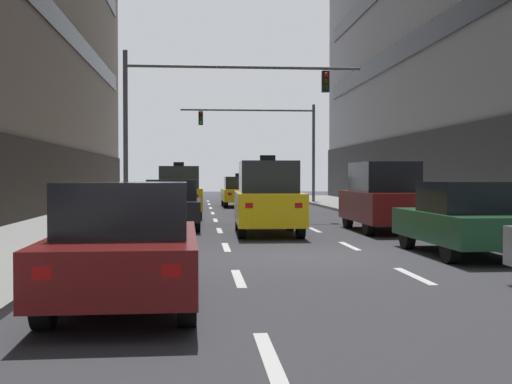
{
  "coord_description": "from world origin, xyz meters",
  "views": [
    {
      "loc": [
        -2.23,
        -14.36,
        1.76
      ],
      "look_at": [
        0.14,
        12.77,
        1.09
      ],
      "focal_mm": 46.89,
      "sensor_mm": 36.0,
      "label": 1
    }
  ],
  "objects_px": {
    "taxi_driving_4": "(179,192)",
    "car_parked_2": "(383,197)",
    "taxi_driving_2": "(239,192)",
    "traffic_signal_1": "(273,134)",
    "car_driving_0": "(173,205)",
    "car_driving_1": "(126,245)",
    "car_parked_1": "(463,219)",
    "taxi_driving_3": "(268,198)",
    "traffic_signal_0": "(199,103)"
  },
  "relations": [
    {
      "from": "taxi_driving_4",
      "to": "car_parked_2",
      "type": "relative_size",
      "value": 1.0
    },
    {
      "from": "taxi_driving_4",
      "to": "car_parked_2",
      "type": "bearing_deg",
      "value": -50.28
    },
    {
      "from": "taxi_driving_2",
      "to": "taxi_driving_4",
      "type": "height_order",
      "value": "taxi_driving_4"
    },
    {
      "from": "taxi_driving_2",
      "to": "traffic_signal_1",
      "type": "xyz_separation_m",
      "value": [
        2.34,
        3.77,
        3.55
      ]
    },
    {
      "from": "car_driving_0",
      "to": "car_parked_2",
      "type": "xyz_separation_m",
      "value": [
        6.63,
        -1.64,
        0.28
      ]
    },
    {
      "from": "car_driving_1",
      "to": "car_parked_2",
      "type": "xyz_separation_m",
      "value": [
        6.76,
        11.42,
        0.26
      ]
    },
    {
      "from": "car_driving_0",
      "to": "car_parked_1",
      "type": "height_order",
      "value": "car_driving_0"
    },
    {
      "from": "taxi_driving_3",
      "to": "traffic_signal_1",
      "type": "relative_size",
      "value": 0.54
    },
    {
      "from": "car_driving_1",
      "to": "taxi_driving_4",
      "type": "relative_size",
      "value": 1.0
    },
    {
      "from": "car_driving_1",
      "to": "taxi_driving_4",
      "type": "distance_m",
      "value": 19.38
    },
    {
      "from": "car_parked_2",
      "to": "traffic_signal_1",
      "type": "distance_m",
      "value": 21.28
    },
    {
      "from": "car_driving_1",
      "to": "taxi_driving_2",
      "type": "relative_size",
      "value": 0.98
    },
    {
      "from": "taxi_driving_2",
      "to": "traffic_signal_1",
      "type": "relative_size",
      "value": 0.54
    },
    {
      "from": "car_driving_1",
      "to": "traffic_signal_0",
      "type": "distance_m",
      "value": 17.62
    },
    {
      "from": "taxi_driving_2",
      "to": "car_parked_1",
      "type": "xyz_separation_m",
      "value": [
        3.47,
        -23.52,
        -0.04
      ]
    },
    {
      "from": "car_parked_1",
      "to": "taxi_driving_3",
      "type": "bearing_deg",
      "value": 123.05
    },
    {
      "from": "car_driving_0",
      "to": "taxi_driving_3",
      "type": "xyz_separation_m",
      "value": [
        2.91,
        -2.23,
        0.29
      ]
    },
    {
      "from": "car_driving_0",
      "to": "taxi_driving_4",
      "type": "height_order",
      "value": "taxi_driving_4"
    },
    {
      "from": "car_parked_1",
      "to": "car_parked_2",
      "type": "height_order",
      "value": "car_parked_2"
    },
    {
      "from": "taxi_driving_3",
      "to": "taxi_driving_4",
      "type": "xyz_separation_m",
      "value": [
        -2.89,
        8.55,
        -0.02
      ]
    },
    {
      "from": "taxi_driving_2",
      "to": "car_parked_2",
      "type": "bearing_deg",
      "value": -78.62
    },
    {
      "from": "taxi_driving_3",
      "to": "car_parked_2",
      "type": "xyz_separation_m",
      "value": [
        3.71,
        0.59,
        -0.01
      ]
    },
    {
      "from": "car_driving_1",
      "to": "taxi_driving_4",
      "type": "xyz_separation_m",
      "value": [
        0.15,
        19.38,
        0.25
      ]
    },
    {
      "from": "traffic_signal_1",
      "to": "taxi_driving_4",
      "type": "bearing_deg",
      "value": -112.8
    },
    {
      "from": "car_parked_2",
      "to": "traffic_signal_1",
      "type": "bearing_deg",
      "value": 93.07
    },
    {
      "from": "car_driving_1",
      "to": "traffic_signal_1",
      "type": "height_order",
      "value": "traffic_signal_1"
    },
    {
      "from": "traffic_signal_0",
      "to": "traffic_signal_1",
      "type": "bearing_deg",
      "value": 73.1
    },
    {
      "from": "taxi_driving_3",
      "to": "car_driving_0",
      "type": "bearing_deg",
      "value": 142.58
    },
    {
      "from": "taxi_driving_3",
      "to": "traffic_signal_1",
      "type": "bearing_deg",
      "value": 83.17
    },
    {
      "from": "taxi_driving_3",
      "to": "car_parked_2",
      "type": "relative_size",
      "value": 1.01
    },
    {
      "from": "car_driving_0",
      "to": "car_parked_2",
      "type": "height_order",
      "value": "car_parked_2"
    },
    {
      "from": "car_parked_2",
      "to": "taxi_driving_3",
      "type": "bearing_deg",
      "value": -170.92
    },
    {
      "from": "car_parked_1",
      "to": "car_driving_0",
      "type": "bearing_deg",
      "value": 129.86
    },
    {
      "from": "car_driving_0",
      "to": "taxi_driving_2",
      "type": "relative_size",
      "value": 0.95
    },
    {
      "from": "car_driving_0",
      "to": "car_parked_1",
      "type": "xyz_separation_m",
      "value": [
        6.63,
        -7.94,
        -0.0
      ]
    },
    {
      "from": "taxi_driving_2",
      "to": "car_parked_2",
      "type": "height_order",
      "value": "car_parked_2"
    },
    {
      "from": "taxi_driving_4",
      "to": "taxi_driving_3",
      "type": "bearing_deg",
      "value": -71.29
    },
    {
      "from": "car_driving_1",
      "to": "traffic_signal_0",
      "type": "xyz_separation_m",
      "value": [
        1.01,
        17.19,
        3.77
      ]
    },
    {
      "from": "car_parked_1",
      "to": "traffic_signal_0",
      "type": "distance_m",
      "value": 13.89
    },
    {
      "from": "taxi_driving_4",
      "to": "car_parked_1",
      "type": "distance_m",
      "value": 15.71
    },
    {
      "from": "car_driving_0",
      "to": "taxi_driving_3",
      "type": "height_order",
      "value": "taxi_driving_3"
    },
    {
      "from": "car_parked_1",
      "to": "car_parked_2",
      "type": "distance_m",
      "value": 6.31
    },
    {
      "from": "car_parked_1",
      "to": "traffic_signal_0",
      "type": "xyz_separation_m",
      "value": [
        -5.76,
        12.06,
        3.79
      ]
    },
    {
      "from": "car_driving_0",
      "to": "taxi_driving_4",
      "type": "xyz_separation_m",
      "value": [
        0.02,
        6.32,
        0.27
      ]
    },
    {
      "from": "taxi_driving_2",
      "to": "traffic_signal_0",
      "type": "xyz_separation_m",
      "value": [
        -2.29,
        -11.46,
        3.75
      ]
    },
    {
      "from": "traffic_signal_0",
      "to": "car_parked_2",
      "type": "bearing_deg",
      "value": -45.04
    },
    {
      "from": "taxi_driving_3",
      "to": "traffic_signal_1",
      "type": "distance_m",
      "value": 21.99
    },
    {
      "from": "car_driving_1",
      "to": "traffic_signal_1",
      "type": "distance_m",
      "value": 33.09
    },
    {
      "from": "car_driving_1",
      "to": "taxi_driving_3",
      "type": "xyz_separation_m",
      "value": [
        3.05,
        10.83,
        0.27
      ]
    },
    {
      "from": "taxi_driving_2",
      "to": "taxi_driving_4",
      "type": "xyz_separation_m",
      "value": [
        -3.14,
        -9.27,
        0.23
      ]
    }
  ]
}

